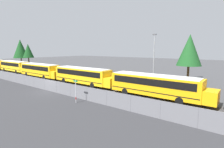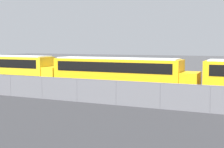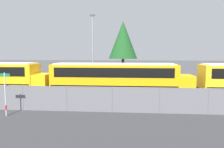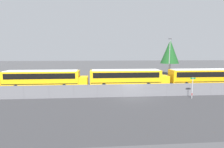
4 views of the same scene
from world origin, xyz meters
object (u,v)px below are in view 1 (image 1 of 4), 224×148
object	(u,v)px
street_sign	(76,91)
tree_0	(20,49)
light_pole	(154,58)
school_bus_4	(156,84)
school_bus_3	(83,75)
tree_1	(189,50)
tree_2	(28,51)
school_bus_1	(15,66)
school_bus_2	(40,69)

from	to	relation	value
street_sign	tree_0	distance (m)	59.39
street_sign	light_pole	size ratio (longest dim) A/B	0.31
light_pole	school_bus_4	bearing A→B (deg)	-63.32
school_bus_3	light_pole	world-z (taller)	light_pole
school_bus_3	tree_1	distance (m)	20.71
street_sign	light_pole	world-z (taller)	light_pole
light_pole	tree_1	world-z (taller)	tree_1
school_bus_4	street_sign	size ratio (longest dim) A/B	4.82
tree_2	tree_1	bearing A→B (deg)	2.92
light_pole	school_bus_3	bearing A→B (deg)	-145.65
school_bus_1	school_bus_2	world-z (taller)	same
school_bus_1	tree_1	bearing A→B (deg)	19.97
tree_2	school_bus_2	bearing A→B (deg)	-23.02
tree_0	tree_2	world-z (taller)	tree_0
school_bus_4	school_bus_3	bearing A→B (deg)	179.28
school_bus_3	street_sign	xyz separation A→B (m)	(7.05, -7.77, -0.31)
light_pole	tree_0	distance (m)	58.93
street_sign	school_bus_4	bearing A→B (deg)	49.56
school_bus_1	tree_2	world-z (taller)	tree_2
school_bus_4	light_pole	world-z (taller)	light_pole
school_bus_3	school_bus_2	bearing A→B (deg)	-179.07
school_bus_2	tree_0	bearing A→B (deg)	160.53
school_bus_4	street_sign	distance (m)	9.98
street_sign	tree_1	size ratio (longest dim) A/B	0.30
street_sign	light_pole	bearing A→B (deg)	78.57
school_bus_1	tree_0	world-z (taller)	tree_0
school_bus_4	light_pole	distance (m)	8.39
school_bus_4	light_pole	xyz separation A→B (m)	(-3.52, 7.01, 2.97)
school_bus_3	tree_0	world-z (taller)	tree_0
school_bus_4	light_pole	bearing A→B (deg)	116.68
tree_0	tree_1	distance (m)	62.25
school_bus_4	tree_2	size ratio (longest dim) A/B	1.62
school_bus_4	school_bus_2	bearing A→B (deg)	-179.90
light_pole	tree_0	bearing A→B (deg)	174.74
school_bus_1	tree_1	xyz separation A→B (m)	(40.58, 14.75, 4.23)
light_pole	tree_2	xyz separation A→B (m)	(-52.72, 5.40, 0.78)
tree_1	tree_2	world-z (taller)	tree_1
tree_1	light_pole	bearing A→B (deg)	-113.12
school_bus_3	light_pole	bearing A→B (deg)	34.35
light_pole	tree_0	size ratio (longest dim) A/B	0.87
school_bus_4	school_bus_1	bearing A→B (deg)	179.26
school_bus_4	light_pole	size ratio (longest dim) A/B	1.51
street_sign	tree_1	bearing A→B (deg)	74.18
school_bus_3	tree_1	size ratio (longest dim) A/B	1.46
school_bus_1	school_bus_2	size ratio (longest dim) A/B	1.00
school_bus_1	school_bus_4	distance (m)	40.58
tree_0	school_bus_2	bearing A→B (deg)	-19.47
school_bus_1	light_pole	distance (m)	37.74
school_bus_1	street_sign	world-z (taller)	school_bus_1
school_bus_2	tree_2	xyz separation A→B (m)	(-29.30, 12.45, 3.75)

